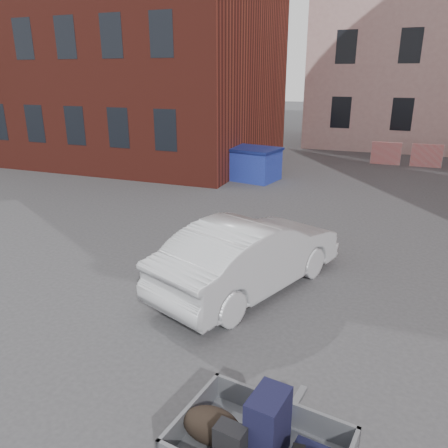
% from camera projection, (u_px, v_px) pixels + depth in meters
% --- Properties ---
extents(ground, '(120.00, 120.00, 0.00)m').
position_uv_depth(ground, '(206.00, 311.00, 7.66)').
color(ground, '#38383A').
rests_on(ground, ground).
extents(building_brick, '(12.00, 10.00, 14.00)m').
position_uv_depth(building_brick, '(135.00, 3.00, 19.88)').
color(building_brick, '#591E16').
rests_on(building_brick, ground).
extents(far_building, '(6.00, 6.00, 8.00)m').
position_uv_depth(far_building, '(75.00, 73.00, 32.53)').
color(far_building, maroon).
rests_on(far_building, ground).
extents(barriers, '(4.70, 0.18, 1.00)m').
position_uv_depth(barriers, '(427.00, 156.00, 19.30)').
color(barriers, red).
rests_on(barriers, ground).
extents(trailer, '(1.75, 1.91, 1.20)m').
position_uv_depth(trailer, '(259.00, 448.00, 4.12)').
color(trailer, black).
rests_on(trailer, ground).
extents(dumpster, '(3.22, 2.10, 1.24)m').
position_uv_depth(dumpster, '(241.00, 162.00, 17.19)').
color(dumpster, '#2335A7').
rests_on(dumpster, ground).
extents(silver_car, '(2.92, 4.48, 1.40)m').
position_uv_depth(silver_car, '(250.00, 254.00, 8.28)').
color(silver_car, silver).
rests_on(silver_car, ground).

